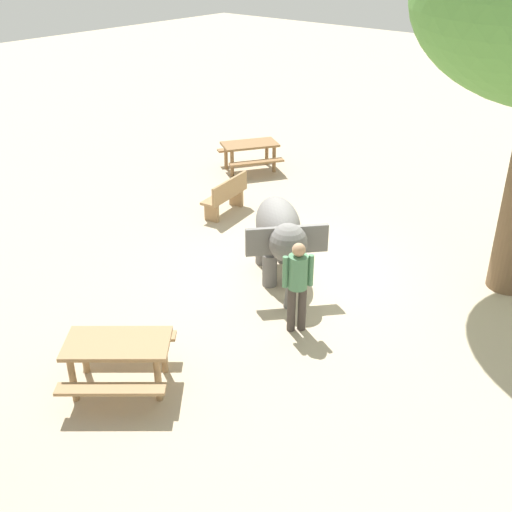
% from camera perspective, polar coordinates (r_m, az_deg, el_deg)
% --- Properties ---
extents(ground_plane, '(60.00, 60.00, 0.00)m').
position_cam_1_polar(ground_plane, '(12.09, 4.18, -1.77)').
color(ground_plane, '#BAA88C').
extents(elephant, '(2.06, 2.01, 1.51)m').
position_cam_1_polar(elephant, '(11.51, 2.23, 2.12)').
color(elephant, slate).
rests_on(elephant, ground_plane).
extents(person_handler, '(0.37, 0.40, 1.62)m').
position_cam_1_polar(person_handler, '(10.02, 3.86, -2.29)').
color(person_handler, '#3F3833').
rests_on(person_handler, ground_plane).
extents(wooden_bench, '(0.63, 1.45, 0.88)m').
position_cam_1_polar(wooden_bench, '(14.52, -2.76, 5.63)').
color(wooden_bench, '#9E7A51').
rests_on(wooden_bench, ground_plane).
extents(picnic_table_near, '(2.10, 2.10, 0.78)m').
position_cam_1_polar(picnic_table_near, '(9.21, -12.58, -8.71)').
color(picnic_table_near, '#9E7A51').
rests_on(picnic_table_near, ground_plane).
extents(picnic_table_far, '(2.05, 2.06, 0.78)m').
position_cam_1_polar(picnic_table_far, '(17.26, -0.57, 9.75)').
color(picnic_table_far, olive).
rests_on(picnic_table_far, ground_plane).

